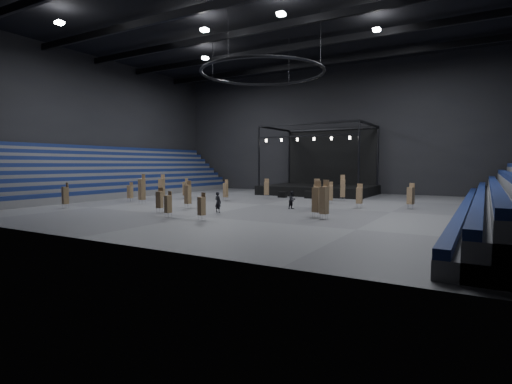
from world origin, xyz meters
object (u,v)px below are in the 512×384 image
Objects in this scene: chair_stack_6 at (317,199)px; chair_stack_16 at (343,188)px; stage at (321,183)px; chair_stack_2 at (186,188)px; chair_stack_13 at (130,191)px; chair_stack_8 at (202,206)px; chair_stack_3 at (359,195)px; chair_stack_12 at (188,194)px; chair_stack_9 at (411,195)px; chair_stack_0 at (331,192)px; crew_member at (292,200)px; chair_stack_10 at (226,190)px; chair_stack_14 at (160,199)px; chair_stack_7 at (168,204)px; chair_stack_17 at (142,189)px; chair_stack_11 at (324,200)px; man_center at (218,202)px; flight_case_right at (315,194)px; chair_stack_5 at (267,188)px; chair_stack_1 at (65,195)px; chair_stack_4 at (317,194)px; flight_case_mid at (310,195)px; chair_stack_15 at (162,187)px; flight_case_left at (282,195)px.

chair_stack_16 is at bearing 103.01° from chair_stack_6.
stage is 18.57m from chair_stack_2.
chair_stack_8 is at bearing -28.05° from chair_stack_13.
chair_stack_13 is (-23.18, -6.00, -0.09)m from chair_stack_3.
chair_stack_9 is at bearing 30.60° from chair_stack_12.
crew_member is (-1.45, -6.14, -0.36)m from chair_stack_0.
chair_stack_14 is at bearing -83.42° from chair_stack_10.
stage is 7.05× the size of chair_stack_7.
chair_stack_17 is at bearing 160.91° from chair_stack_7.
chair_stack_11 reaches higher than chair_stack_0.
chair_stack_9 is 20.32m from chair_stack_12.
flight_case_right is at bearing -86.04° from man_center.
chair_stack_5 reaches higher than man_center.
chair_stack_11 is (-0.14, -8.81, 0.27)m from chair_stack_3.
chair_stack_12 reaches higher than chair_stack_9.
chair_stack_1 is at bearing -93.28° from chair_stack_13.
crew_member is at bearing -76.94° from stage.
chair_stack_12 reaches higher than man_center.
chair_stack_8 is 0.79× the size of chair_stack_12.
chair_stack_17 is at bearing 177.59° from chair_stack_12.
flight_case_right is 17.63m from man_center.
stage is 15.39m from chair_stack_10.
chair_stack_16 is at bearing 28.38° from chair_stack_2.
stage is 5.03× the size of chair_stack_4.
chair_stack_8 is at bearing -124.62° from chair_stack_3.
chair_stack_0 is 16.86m from chair_stack_2.
chair_stack_13 is at bearing -156.89° from chair_stack_5.
chair_stack_6 is (11.33, -13.00, 0.19)m from chair_stack_5.
stage is 28.21m from chair_stack_8.
flight_case_right is 0.52× the size of chair_stack_2.
chair_stack_7 is at bearing 166.45° from crew_member.
chair_stack_14 is (-5.66, -19.19, 0.67)m from flight_case_mid.
chair_stack_13 is (-27.35, -7.86, -0.12)m from chair_stack_9.
chair_stack_7 is (-10.86, -13.56, -0.15)m from chair_stack_3.
chair_stack_5 is at bearing 42.49° from chair_stack_13.
stage reaches higher than chair_stack_12.
man_center is (11.76, -5.80, -0.63)m from chair_stack_15.
flight_case_left is at bearing 59.09° from chair_stack_10.
chair_stack_1 reaches higher than chair_stack_9.
flight_case_left is 0.54× the size of chair_stack_7.
chair_stack_16 is 1.67× the size of man_center.
chair_stack_1 is 23.67m from chair_stack_11.
crew_member reaches higher than flight_case_left.
chair_stack_3 is 0.77× the size of chair_stack_15.
chair_stack_1 is 0.81× the size of chair_stack_15.
chair_stack_1 is 15.62m from chair_stack_8.
chair_stack_7 is 21.52m from chair_stack_9.
flight_case_left is at bearing 140.80° from chair_stack_11.
chair_stack_7 reaches higher than crew_member.
chair_stack_1 is at bearing -126.06° from flight_case_mid.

